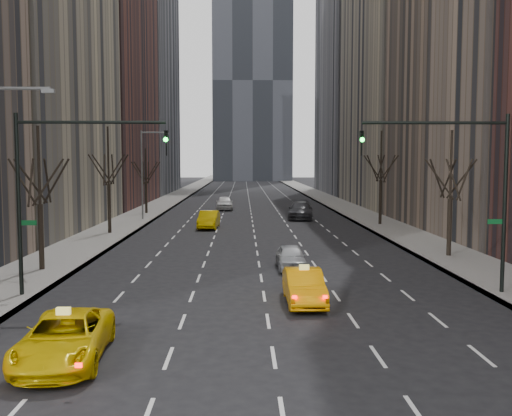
{
  "coord_description": "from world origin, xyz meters",
  "views": [
    {
      "loc": [
        -0.94,
        -13.19,
        6.06
      ],
      "look_at": [
        -0.23,
        17.89,
        3.5
      ],
      "focal_mm": 40.0,
      "sensor_mm": 36.0,
      "label": 1
    }
  ],
  "objects": [
    {
      "name": "far_car_white",
      "position": [
        -3.22,
        57.75,
        0.85
      ],
      "size": [
        2.13,
        5.05,
        1.7
      ],
      "primitive_type": "imported",
      "rotation": [
        0.0,
        0.0,
        0.02
      ],
      "color": "white",
      "rests_on": "ground"
    },
    {
      "name": "sidewalk_right",
      "position": [
        12.25,
        70.0,
        0.07
      ],
      "size": [
        4.5,
        320.0,
        0.15
      ],
      "primitive_type": "cube",
      "color": "slate",
      "rests_on": "ground"
    },
    {
      "name": "traffic_mast_right",
      "position": [
        9.11,
        12.0,
        5.49
      ],
      "size": [
        6.69,
        0.39,
        8.0
      ],
      "color": "black",
      "rests_on": "ground"
    },
    {
      "name": "sidewalk_left",
      "position": [
        -12.25,
        70.0,
        0.07
      ],
      "size": [
        4.5,
        320.0,
        0.15
      ],
      "primitive_type": "cube",
      "color": "slate",
      "rests_on": "ground"
    },
    {
      "name": "bld_left_far",
      "position": [
        -21.5,
        66.0,
        22.0
      ],
      "size": [
        14.0,
        28.0,
        44.0
      ],
      "primitive_type": "cube",
      "color": "brown",
      "rests_on": "ground"
    },
    {
      "name": "streetlight_far",
      "position": [
        -10.84,
        45.0,
        5.62
      ],
      "size": [
        2.83,
        0.22,
        9.0
      ],
      "color": "slate",
      "rests_on": "ground"
    },
    {
      "name": "tree_lw_d",
      "position": [
        -12.0,
        52.0,
        3.56
      ],
      "size": [
        3.36,
        3.5,
        7.36
      ],
      "color": "black",
      "rests_on": "ground"
    },
    {
      "name": "far_suv_grey",
      "position": [
        5.12,
        46.32,
        0.89
      ],
      "size": [
        3.18,
        6.39,
        1.78
      ],
      "primitive_type": "imported",
      "rotation": [
        0.0,
        0.0,
        -0.11
      ],
      "color": "#303136",
      "rests_on": "ground"
    },
    {
      "name": "tree_rw_c",
      "position": [
        12.0,
        40.0,
        4.04
      ],
      "size": [
        3.36,
        3.5,
        8.74
      ],
      "color": "black",
      "rests_on": "ground"
    },
    {
      "name": "silver_sedan_ahead",
      "position": [
        1.76,
        18.46,
        0.67
      ],
      "size": [
        1.64,
        3.97,
        1.35
      ],
      "primitive_type": "imported",
      "rotation": [
        0.0,
        0.0,
        0.01
      ],
      "color": "#A2A6AA",
      "rests_on": "ground"
    },
    {
      "name": "bld_left_deep",
      "position": [
        -21.5,
        96.0,
        30.0
      ],
      "size": [
        14.0,
        30.0,
        60.0
      ],
      "primitive_type": "cube",
      "color": "slate",
      "rests_on": "ground"
    },
    {
      "name": "tree_lw_c",
      "position": [
        -12.0,
        34.0,
        4.04
      ],
      "size": [
        3.36,
        3.5,
        8.74
      ],
      "color": "black",
      "rests_on": "ground"
    },
    {
      "name": "traffic_mast_left",
      "position": [
        -9.11,
        12.0,
        5.49
      ],
      "size": [
        6.69,
        0.39,
        8.0
      ],
      "color": "black",
      "rests_on": "ground"
    },
    {
      "name": "bld_right_deep",
      "position": [
        21.5,
        95.0,
        29.0
      ],
      "size": [
        14.0,
        30.0,
        58.0
      ],
      "primitive_type": "cube",
      "color": "slate",
      "rests_on": "ground"
    },
    {
      "name": "taxi_sedan",
      "position": [
        1.66,
        10.67,
        0.73
      ],
      "size": [
        1.59,
        4.43,
        1.45
      ],
      "primitive_type": "imported",
      "rotation": [
        0.0,
        0.0,
        0.01
      ],
      "color": "#FFA005",
      "rests_on": "ground"
    },
    {
      "name": "tree_lw_b",
      "position": [
        -12.0,
        18.0,
        3.72
      ],
      "size": [
        3.36,
        3.5,
        7.82
      ],
      "color": "black",
      "rests_on": "ground"
    },
    {
      "name": "far_taxi",
      "position": [
        -4.03,
        38.14,
        0.79
      ],
      "size": [
        1.88,
        4.84,
        1.57
      ],
      "primitive_type": "imported",
      "rotation": [
        0.0,
        0.0,
        -0.05
      ],
      "color": "#F0C205",
      "rests_on": "ground"
    },
    {
      "name": "tree_rw_b",
      "position": [
        12.0,
        22.0,
        3.72
      ],
      "size": [
        3.36,
        3.5,
        7.82
      ],
      "color": "black",
      "rests_on": "ground"
    },
    {
      "name": "ground",
      "position": [
        0.0,
        0.0,
        0.0
      ],
      "size": [
        400.0,
        400.0,
        0.0
      ],
      "primitive_type": "plane",
      "color": "black",
      "rests_on": "ground"
    },
    {
      "name": "taxi_suv",
      "position": [
        -6.35,
        3.79,
        0.72
      ],
      "size": [
        2.78,
        5.35,
        1.44
      ],
      "primitive_type": "imported",
      "rotation": [
        0.0,
        0.0,
        0.08
      ],
      "color": "yellow",
      "rests_on": "ground"
    },
    {
      "name": "bld_right_far",
      "position": [
        21.5,
        64.0,
        25.0
      ],
      "size": [
        14.0,
        28.0,
        50.0
      ],
      "primitive_type": "cube",
      "color": "#B8AB8C",
      "rests_on": "ground"
    }
  ]
}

